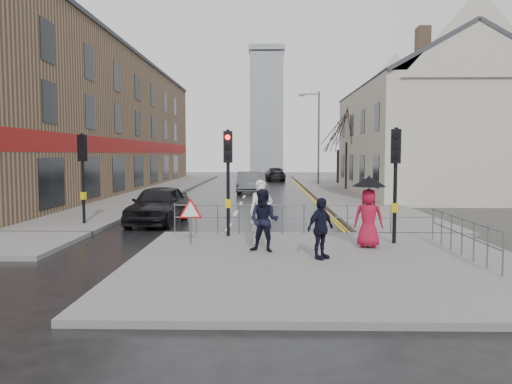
{
  "coord_description": "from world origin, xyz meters",
  "views": [
    {
      "loc": [
        1.4,
        -15.66,
        2.77
      ],
      "look_at": [
        1.05,
        2.5,
        1.38
      ],
      "focal_mm": 35.0,
      "sensor_mm": 36.0,
      "label": 1
    }
  ],
  "objects_px": {
    "pedestrian_with_umbrella": "(369,208)",
    "pedestrian_d": "(320,228)",
    "car_mid": "(249,182)",
    "pedestrian_a": "(261,212)",
    "car_parked": "(158,205)",
    "pedestrian_b": "(264,221)"
  },
  "relations": [
    {
      "from": "pedestrian_d",
      "to": "car_mid",
      "type": "bearing_deg",
      "value": 52.93
    },
    {
      "from": "pedestrian_b",
      "to": "car_mid",
      "type": "xyz_separation_m",
      "value": [
        -1.17,
        22.31,
        -0.23
      ]
    },
    {
      "from": "pedestrian_d",
      "to": "car_mid",
      "type": "xyz_separation_m",
      "value": [
        -2.58,
        23.19,
        -0.16
      ]
    },
    {
      "from": "car_parked",
      "to": "car_mid",
      "type": "height_order",
      "value": "car_parked"
    },
    {
      "from": "pedestrian_with_umbrella",
      "to": "car_mid",
      "type": "height_order",
      "value": "pedestrian_with_umbrella"
    },
    {
      "from": "pedestrian_with_umbrella",
      "to": "car_parked",
      "type": "relative_size",
      "value": 0.45
    },
    {
      "from": "car_mid",
      "to": "pedestrian_a",
      "type": "bearing_deg",
      "value": -87.38
    },
    {
      "from": "pedestrian_with_umbrella",
      "to": "car_parked",
      "type": "bearing_deg",
      "value": 141.47
    },
    {
      "from": "pedestrian_a",
      "to": "pedestrian_with_umbrella",
      "type": "height_order",
      "value": "pedestrian_with_umbrella"
    },
    {
      "from": "pedestrian_a",
      "to": "car_parked",
      "type": "distance_m",
      "value": 6.6
    },
    {
      "from": "pedestrian_with_umbrella",
      "to": "car_mid",
      "type": "relative_size",
      "value": 0.44
    },
    {
      "from": "pedestrian_a",
      "to": "car_mid",
      "type": "xyz_separation_m",
      "value": [
        -1.08,
        21.04,
        -0.33
      ]
    },
    {
      "from": "pedestrian_a",
      "to": "car_mid",
      "type": "bearing_deg",
      "value": 93.52
    },
    {
      "from": "pedestrian_a",
      "to": "pedestrian_with_umbrella",
      "type": "xyz_separation_m",
      "value": [
        3.02,
        -0.57,
        0.17
      ]
    },
    {
      "from": "pedestrian_a",
      "to": "pedestrian_with_umbrella",
      "type": "relative_size",
      "value": 0.94
    },
    {
      "from": "pedestrian_a",
      "to": "pedestrian_d",
      "type": "bearing_deg",
      "value": -54.42
    },
    {
      "from": "pedestrian_b",
      "to": "car_parked",
      "type": "distance_m",
      "value": 7.68
    },
    {
      "from": "pedestrian_d",
      "to": "pedestrian_with_umbrella",
      "type": "bearing_deg",
      "value": 2.67
    },
    {
      "from": "pedestrian_with_umbrella",
      "to": "pedestrian_a",
      "type": "bearing_deg",
      "value": 169.27
    },
    {
      "from": "pedestrian_with_umbrella",
      "to": "pedestrian_d",
      "type": "bearing_deg",
      "value": -133.91
    },
    {
      "from": "pedestrian_d",
      "to": "car_parked",
      "type": "height_order",
      "value": "pedestrian_d"
    },
    {
      "from": "pedestrian_d",
      "to": "car_mid",
      "type": "height_order",
      "value": "pedestrian_d"
    }
  ]
}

